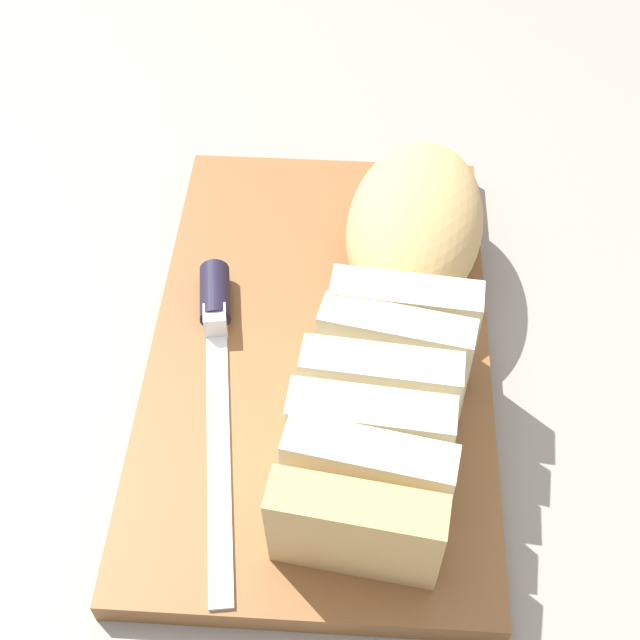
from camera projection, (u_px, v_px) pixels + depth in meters
ground_plane at (320, 359)px, 0.74m from camera, size 3.00×3.00×0.00m
cutting_board at (320, 351)px, 0.73m from camera, size 0.47×0.28×0.02m
bread_loaf at (399, 308)px, 0.69m from camera, size 0.42×0.17×0.09m
bread_knife at (216, 328)px, 0.72m from camera, size 0.30×0.07×0.03m
crumb_near_knife at (386, 317)px, 0.73m from camera, size 0.01×0.01×0.01m
crumb_near_loaf at (360, 335)px, 0.72m from camera, size 0.00×0.00×0.00m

